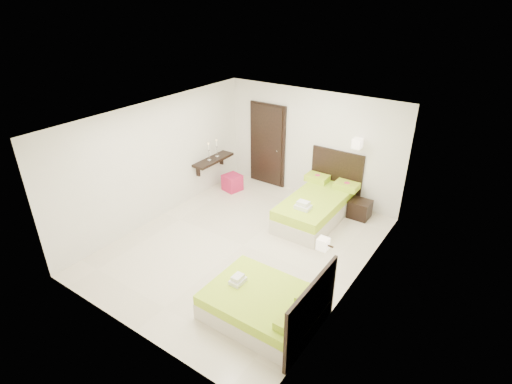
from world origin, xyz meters
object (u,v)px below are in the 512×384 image
Objects in this scene: nightstand at (360,209)px; bed_single at (317,205)px; bed_double at (267,305)px; ottoman at (232,183)px.

bed_single is at bearing -143.24° from nightstand.
bed_single reaches higher than bed_double.
bed_double is 4.53m from ottoman.
bed_double is 3.75× the size of nightstand.
nightstand is 1.12× the size of ottoman.
nightstand is (0.77, 0.58, -0.12)m from bed_single.
nightstand and ottoman have the same top height.
ottoman is (-2.41, 0.05, -0.12)m from bed_single.
nightstand is (0.02, 3.77, -0.05)m from bed_double.
ottoman is at bearing 134.28° from bed_double.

